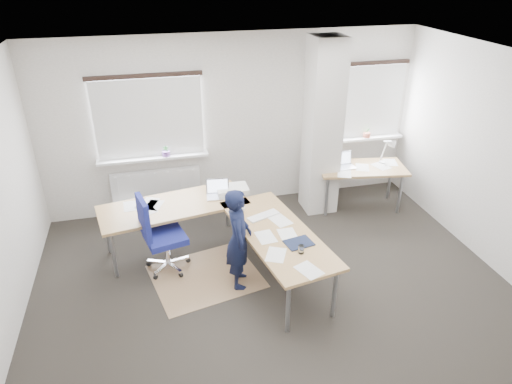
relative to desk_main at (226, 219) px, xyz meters
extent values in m
plane|color=black|center=(0.47, -0.79, -0.69)|extent=(6.00, 6.00, 0.00)
cube|color=#B9B3A9|center=(0.47, 1.71, 0.71)|extent=(6.00, 0.04, 2.80)
cube|color=#B9B3A9|center=(0.47, -3.29, 0.71)|extent=(6.00, 0.04, 2.80)
cube|color=#B9B3A9|center=(3.47, -0.79, 0.71)|extent=(0.04, 5.00, 2.80)
cube|color=white|center=(0.47, -0.79, 2.11)|extent=(6.00, 5.00, 0.04)
cube|color=#B9B3A9|center=(1.77, 1.16, 0.70)|extent=(0.50, 0.50, 2.78)
cube|color=white|center=(-0.83, 1.68, 0.91)|extent=(1.60, 0.04, 1.20)
cube|color=silver|center=(-0.83, 1.64, 0.91)|extent=(1.60, 0.02, 1.20)
cube|color=white|center=(-0.83, 1.61, 0.29)|extent=(1.70, 0.20, 0.04)
cube|color=white|center=(2.77, 1.68, 0.91)|extent=(1.20, 0.04, 1.20)
cube|color=silver|center=(2.77, 1.64, 0.91)|extent=(1.20, 0.02, 1.20)
cube|color=white|center=(2.77, 1.61, 0.29)|extent=(1.30, 0.20, 0.04)
cube|color=white|center=(-0.83, 1.63, -0.24)|extent=(1.40, 0.10, 0.60)
cylinder|color=#734598|center=(-0.63, 1.59, 0.35)|extent=(0.12, 0.12, 0.08)
imported|color=#28652D|center=(-0.63, 1.59, 0.39)|extent=(0.09, 0.06, 0.17)
cylinder|color=#B75C46|center=(2.77, 1.59, 0.35)|extent=(0.12, 0.12, 0.08)
imported|color=#28652D|center=(2.77, 1.59, 0.39)|extent=(0.09, 0.07, 0.17)
cube|color=#957451|center=(-0.34, -0.26, -0.69)|extent=(1.55, 1.39, 0.01)
cube|color=white|center=(-1.33, 1.46, -0.56)|extent=(0.54, 0.45, 0.27)
cube|color=#9A7242|center=(-0.64, 0.48, 0.02)|extent=(2.11, 1.14, 0.04)
cube|color=#9A7242|center=(0.55, -0.52, 0.02)|extent=(1.14, 2.11, 0.04)
cylinder|color=gray|center=(-1.48, 0.03, -0.35)|extent=(0.05, 0.05, 0.69)
cylinder|color=gray|center=(-1.58, 0.62, -0.35)|extent=(0.05, 0.05, 0.69)
cylinder|color=gray|center=(0.19, 0.94, -0.35)|extent=(0.05, 0.05, 0.69)
cylinder|color=gray|center=(0.41, -1.46, -0.35)|extent=(0.05, 0.05, 0.69)
cylinder|color=gray|center=(1.00, -1.36, -0.35)|extent=(0.05, 0.05, 0.69)
cylinder|color=gray|center=(0.69, 0.42, -0.35)|extent=(0.05, 0.05, 0.69)
cube|color=#B7B7BC|center=(0.00, 0.56, 0.05)|extent=(0.35, 0.26, 0.01)
cube|color=#B7B7BC|center=(0.01, 0.67, 0.16)|extent=(0.33, 0.07, 0.22)
cube|color=silver|center=(0.01, 0.67, 0.16)|extent=(0.29, 0.06, 0.19)
cube|color=white|center=(0.48, -0.12, 0.05)|extent=(0.46, 0.29, 0.02)
cube|color=#121A33|center=(0.73, -0.84, 0.05)|extent=(0.36, 0.30, 0.01)
cube|color=silver|center=(0.23, 0.68, 0.07)|extent=(0.45, 0.33, 0.07)
imported|color=white|center=(0.25, 0.07, 0.07)|extent=(0.09, 0.09, 0.07)
cylinder|color=silver|center=(0.69, -1.03, 0.09)|extent=(0.07, 0.07, 0.10)
cube|color=#9A7242|center=(2.44, 1.01, 0.02)|extent=(1.50, 0.93, 0.04)
cylinder|color=gray|center=(1.80, 0.87, -0.35)|extent=(0.05, 0.05, 0.69)
cylinder|color=gray|center=(2.98, 0.66, -0.35)|extent=(0.05, 0.05, 0.69)
cylinder|color=gray|center=(1.89, 1.36, -0.35)|extent=(0.05, 0.05, 0.69)
cylinder|color=gray|center=(3.07, 1.15, -0.35)|extent=(0.05, 0.05, 0.69)
cube|color=#B7B7BC|center=(2.16, 1.06, 0.05)|extent=(0.34, 0.25, 0.01)
cube|color=#B7B7BC|center=(2.15, 1.17, 0.16)|extent=(0.33, 0.06, 0.22)
cube|color=silver|center=(2.15, 1.17, 0.16)|extent=(0.29, 0.05, 0.19)
cylinder|color=white|center=(2.84, 1.09, 0.05)|extent=(0.10, 0.10, 0.02)
cylinder|color=white|center=(2.84, 1.09, 0.24)|extent=(0.02, 0.16, 0.38)
cylinder|color=white|center=(2.84, 0.97, 0.46)|extent=(0.02, 0.29, 0.13)
cone|color=white|center=(2.84, 0.83, 0.44)|extent=(0.14, 0.16, 0.17)
cube|color=navy|center=(-0.80, 0.05, -0.20)|extent=(0.59, 0.59, 0.09)
cube|color=navy|center=(-1.04, 0.00, 0.17)|extent=(0.16, 0.43, 0.54)
cylinder|color=silver|center=(-0.80, 0.05, -0.40)|extent=(0.06, 0.06, 0.36)
cylinder|color=black|center=(-0.53, 0.11, -0.65)|extent=(0.07, 0.05, 0.06)
cylinder|color=black|center=(-0.77, 0.33, -0.65)|extent=(0.04, 0.07, 0.06)
cylinder|color=black|center=(-1.06, 0.16, -0.65)|extent=(0.07, 0.05, 0.06)
cylinder|color=black|center=(-0.98, -0.16, -0.65)|extent=(0.07, 0.07, 0.06)
cylinder|color=black|center=(-0.66, -0.19, -0.65)|extent=(0.06, 0.07, 0.06)
imported|color=black|center=(0.07, -0.48, -0.02)|extent=(0.41, 0.54, 1.35)
camera|label=1|loc=(-0.86, -5.11, 3.09)|focal=32.00mm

